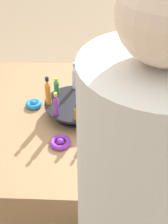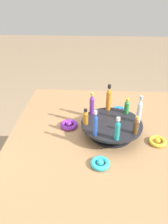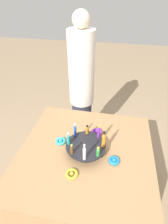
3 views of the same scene
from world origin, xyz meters
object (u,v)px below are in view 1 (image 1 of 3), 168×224
at_px(bottle_orange, 48,92).
at_px(bottle_amber, 77,113).
at_px(ribbon_bow_teal, 121,120).
at_px(ribbon_bow_gold, 89,88).
at_px(bottle_green, 56,86).
at_px(bottle_teal, 103,92).
at_px(ribbon_bow_purple, 60,142).
at_px(ribbon_bow_blue, 34,104).
at_px(bottle_blue, 97,103).
at_px(bottle_clear, 74,77).
at_px(bottle_purple, 56,105).
at_px(bottle_brown, 93,84).
at_px(display_stand, 76,107).

xyz_separation_m(bottle_orange, bottle_amber, (0.12, 0.15, -0.03)).
xyz_separation_m(ribbon_bow_teal, ribbon_bow_gold, (-0.29, -0.17, -0.00)).
bearing_deg(bottle_green, bottle_teal, 73.59).
bearing_deg(bottle_green, ribbon_bow_purple, 8.41).
bearing_deg(ribbon_bow_blue, ribbon_bow_purple, 30.65).
relative_size(bottle_blue, ribbon_bow_purple, 1.36).
bearing_deg(bottle_green, bottle_clear, 118.59).
bearing_deg(ribbon_bow_teal, bottle_purple, -81.59).
bearing_deg(ribbon_bow_teal, bottle_brown, -138.58).
distance_m(bottle_amber, bottle_teal, 0.19).
bearing_deg(ribbon_bow_blue, ribbon_bow_teal, 75.65).
height_order(bottle_orange, bottle_brown, bottle_orange).
bearing_deg(bottle_purple, ribbon_bow_teal, 98.41).
height_order(bottle_amber, bottle_brown, bottle_brown).
height_order(bottle_orange, ribbon_bow_teal, bottle_orange).
bearing_deg(bottle_clear, ribbon_bow_blue, -70.62).
relative_size(bottle_purple, bottle_teal, 1.07).
distance_m(bottle_amber, ribbon_bow_teal, 0.25).
bearing_deg(ribbon_bow_teal, bottle_teal, -127.54).
bearing_deg(ribbon_bow_gold, display_stand, -14.35).
bearing_deg(display_stand, bottle_brown, 141.09).
relative_size(display_stand, bottle_orange, 2.08).
xyz_separation_m(display_stand, ribbon_bow_gold, (-0.23, 0.06, -0.03)).
distance_m(bottle_purple, bottle_brown, 0.27).
xyz_separation_m(bottle_purple, ribbon_bow_blue, (-0.16, -0.14, -0.12)).
bearing_deg(ribbon_bow_teal, display_stand, -104.35).
relative_size(bottle_purple, ribbon_bow_blue, 1.48).
height_order(ribbon_bow_purple, ribbon_bow_blue, ribbon_bow_blue).
relative_size(bottle_amber, bottle_clear, 0.56).
distance_m(display_stand, bottle_orange, 0.17).
xyz_separation_m(bottle_orange, bottle_purple, (0.09, 0.05, -0.01)).
bearing_deg(bottle_amber, bottle_blue, 118.59).
distance_m(display_stand, ribbon_bow_purple, 0.24).
xyz_separation_m(display_stand, bottle_teal, (-0.01, 0.13, 0.08)).
bearing_deg(bottle_purple, bottle_orange, -151.41).
bearing_deg(ribbon_bow_gold, bottle_blue, 8.41).
distance_m(display_stand, bottle_amber, 0.15).
xyz_separation_m(bottle_orange, ribbon_bow_teal, (0.04, 0.36, -0.13)).
bearing_deg(display_stand, ribbon_bow_purple, -14.35).
relative_size(bottle_clear, ribbon_bow_gold, 1.65).
relative_size(display_stand, bottle_blue, 2.39).
xyz_separation_m(bottle_purple, bottle_amber, (0.03, 0.10, -0.02)).
height_order(bottle_purple, bottle_green, bottle_purple).
bearing_deg(bottle_amber, bottle_purple, -106.41).
height_order(bottle_purple, ribbon_bow_blue, bottle_purple).
distance_m(bottle_teal, ribbon_bow_teal, 0.17).
distance_m(bottle_orange, ribbon_bow_purple, 0.26).
relative_size(display_stand, ribbon_bow_blue, 3.69).
distance_m(ribbon_bow_purple, ribbon_bow_teal, 0.33).
height_order(bottle_brown, ribbon_bow_gold, bottle_brown).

